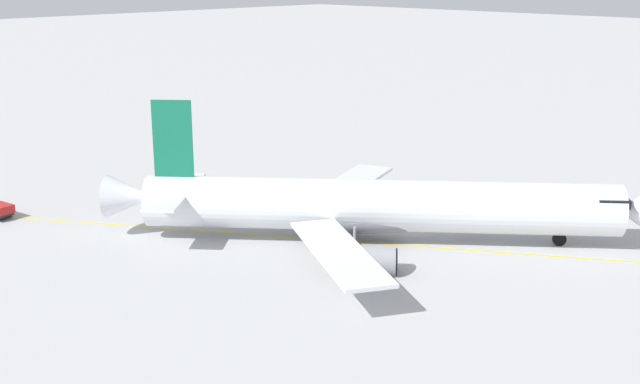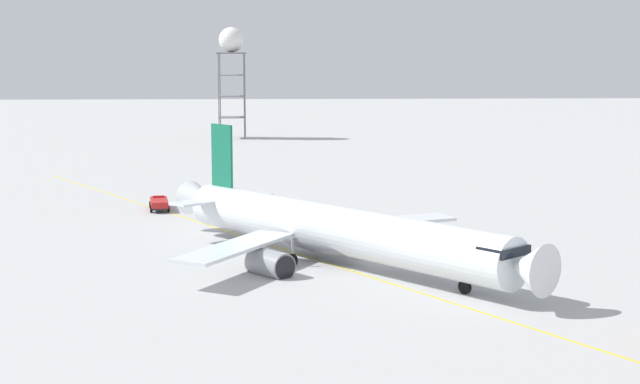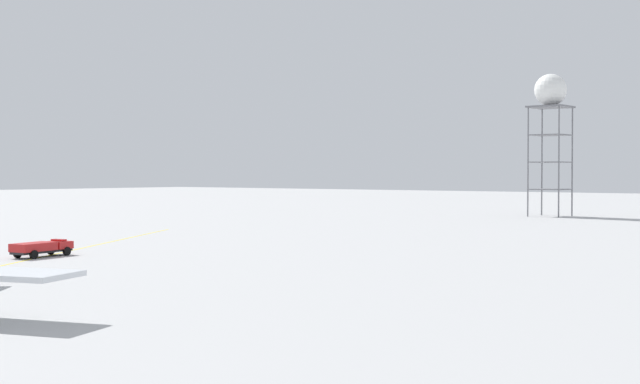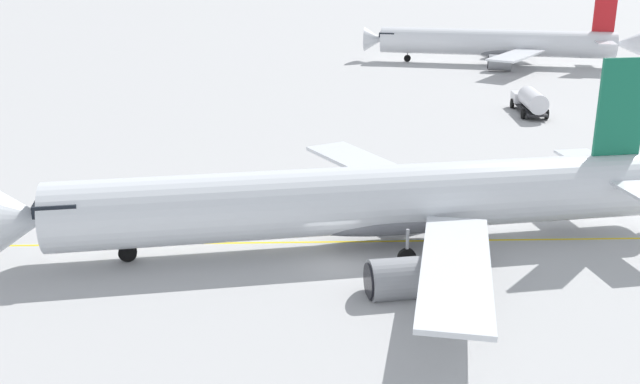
# 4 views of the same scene
# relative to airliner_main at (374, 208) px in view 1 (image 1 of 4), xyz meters

# --- Properties ---
(ground_plane) EXTENTS (600.00, 600.00, 0.00)m
(ground_plane) POSITION_rel_airliner_main_xyz_m (-3.25, 0.78, -2.84)
(ground_plane) COLOR #B2B2B2
(airliner_main) EXTENTS (31.17, 36.25, 11.66)m
(airliner_main) POSITION_rel_airliner_main_xyz_m (0.00, 0.00, 0.00)
(airliner_main) COLOR silver
(airliner_main) RESTS_ON ground_plane
(taxiway_centreline) EXTENTS (82.36, 133.00, 0.01)m
(taxiway_centreline) POSITION_rel_airliner_main_xyz_m (-2.53, 5.09, -2.84)
(taxiway_centreline) COLOR yellow
(taxiway_centreline) RESTS_ON ground_plane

